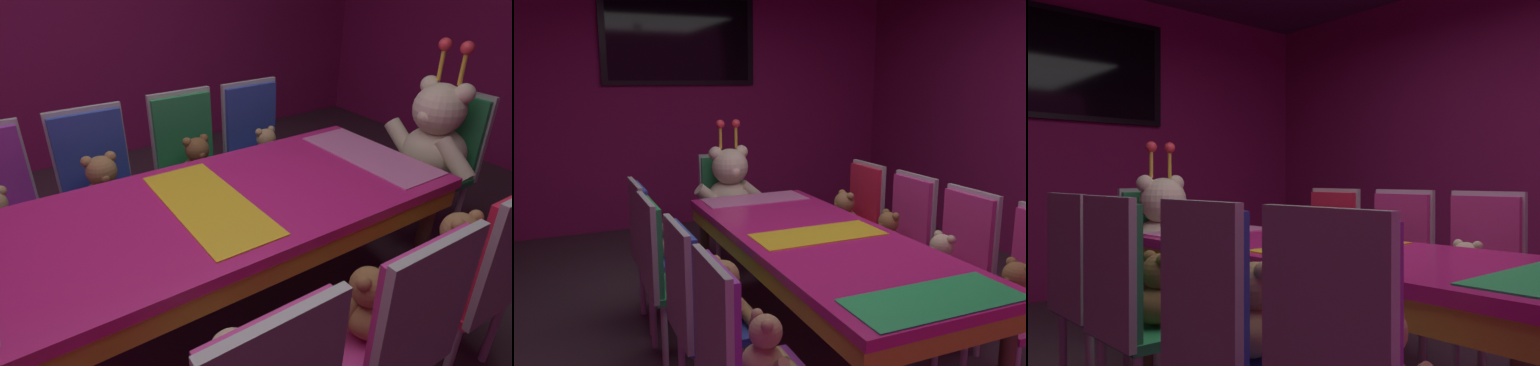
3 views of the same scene
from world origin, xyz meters
TOP-DOWN VIEW (x-y plane):
  - ground_plane at (0.00, 0.00)m, footprint 7.90×7.90m
  - wall_left at (-2.60, 0.00)m, footprint 0.12×6.40m
  - banquet_table at (0.00, 0.00)m, footprint 0.90×2.31m
  - chair_left_1 at (-0.82, -0.29)m, footprint 0.42×0.41m
  - teddy_left_1 at (-0.68, -0.29)m, footprint 0.27×0.35m
  - chair_left_2 at (-0.86, 0.29)m, footprint 0.42×0.41m
  - teddy_left_2 at (-0.71, 0.29)m, footprint 0.24×0.32m
  - chair_left_3 at (-0.83, 0.78)m, footprint 0.42×0.41m
  - teddy_left_3 at (-0.69, 0.78)m, footprint 0.22×0.28m
  - chair_right_2 at (0.84, 0.27)m, footprint 0.42×0.41m
  - teddy_right_2 at (0.69, 0.27)m, footprint 0.24×0.30m
  - chair_right_3 at (0.82, 0.81)m, footprint 0.42×0.41m
  - teddy_right_3 at (0.67, 0.81)m, footprint 0.26×0.34m
  - throne_chair at (0.00, 1.70)m, footprint 0.41×0.42m
  - king_teddy_bear at (0.00, 1.53)m, footprint 0.65×0.51m

SIDE VIEW (x-z plane):
  - ground_plane at x=0.00m, z-range 0.00..0.00m
  - teddy_left_3 at x=-0.69m, z-range 0.44..0.70m
  - teddy_right_2 at x=0.69m, z-range 0.44..0.72m
  - teddy_left_2 at x=-0.71m, z-range 0.44..0.74m
  - teddy_right_3 at x=0.67m, z-range 0.44..0.75m
  - chair_left_1 at x=-0.82m, z-range 0.10..1.09m
  - chair_left_2 at x=-0.86m, z-range 0.10..1.09m
  - chair_left_3 at x=-0.83m, z-range 0.10..1.09m
  - chair_right_2 at x=0.84m, z-range 0.10..1.09m
  - chair_right_3 at x=0.82m, z-range 0.10..1.09m
  - throne_chair at x=0.00m, z-range 0.10..1.09m
  - teddy_left_1 at x=-0.68m, z-range 0.43..0.76m
  - banquet_table at x=0.00m, z-range 0.28..1.03m
  - king_teddy_bear at x=0.00m, z-range 0.31..1.15m
  - wall_left at x=-2.60m, z-range 0.00..2.80m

